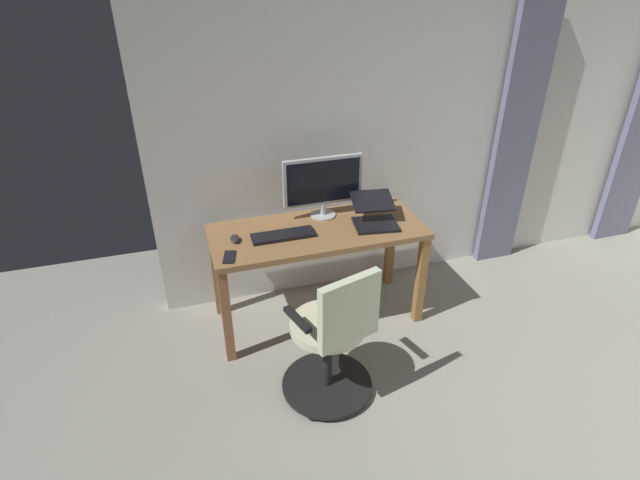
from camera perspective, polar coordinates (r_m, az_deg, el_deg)
back_room_partition at (r=4.13m, az=16.69°, el=13.48°), size 4.88×0.10×2.57m
curtain_right_panel at (r=4.33m, az=21.32°, el=10.32°), size 0.35×0.06×2.12m
desk at (r=3.44m, az=-0.31°, el=-0.24°), size 1.46×0.60×0.74m
office_chair at (r=2.93m, az=1.50°, el=-11.32°), size 0.56×0.56×0.94m
computer_monitor at (r=3.47m, az=0.34°, el=6.48°), size 0.56×0.18×0.44m
computer_keyboard at (r=3.30m, az=-4.23°, el=0.53°), size 0.42×0.13×0.02m
laptop at (r=3.47m, az=6.22°, el=2.79°), size 0.34×0.39×0.17m
computer_mouse at (r=3.29m, az=-9.69°, el=0.16°), size 0.06×0.10×0.04m
cell_phone_by_monitor at (r=3.12m, az=-10.32°, el=-1.92°), size 0.10×0.16×0.01m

